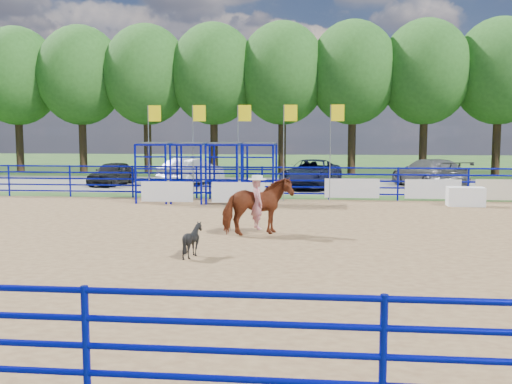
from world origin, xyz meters
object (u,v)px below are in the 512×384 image
(announcer_table, at_px, (466,197))
(car_d, at_px, (429,173))
(car_c, at_px, (311,174))
(car_a, at_px, (113,173))
(calf, at_px, (193,240))
(horse_and_rider, at_px, (257,204))
(car_b, at_px, (192,172))

(announcer_table, height_order, car_d, car_d)
(announcer_table, distance_m, car_c, 9.62)
(car_a, height_order, car_d, car_d)
(calf, bearing_deg, announcer_table, -74.63)
(horse_and_rider, height_order, car_c, horse_and_rider)
(car_d, bearing_deg, calf, 44.05)
(announcer_table, bearing_deg, calf, -131.10)
(horse_and_rider, distance_m, car_b, 16.33)
(calf, distance_m, car_d, 20.50)
(horse_and_rider, bearing_deg, announcer_table, 43.18)
(car_b, bearing_deg, car_c, -165.20)
(announcer_table, height_order, horse_and_rider, horse_and_rider)
(car_c, distance_m, car_d, 6.40)
(horse_and_rider, bearing_deg, car_a, 123.23)
(calf, relative_size, car_d, 0.15)
(announcer_table, xyz_separation_m, calf, (-9.10, -10.43, 0.02))
(calf, bearing_deg, car_a, -8.23)
(announcer_table, height_order, car_b, car_b)
(horse_and_rider, height_order, car_d, horse_and_rider)
(calf, distance_m, car_c, 17.91)
(horse_and_rider, relative_size, calf, 3.04)
(announcer_table, bearing_deg, car_c, 130.98)
(announcer_table, distance_m, car_a, 19.22)
(horse_and_rider, xyz_separation_m, car_c, (1.52, 14.60, -0.18))
(horse_and_rider, xyz_separation_m, car_a, (-9.81, 14.98, -0.27))
(car_a, xyz_separation_m, car_d, (17.69, 0.27, 0.12))
(announcer_table, relative_size, calf, 1.77)
(horse_and_rider, distance_m, calf, 3.38)
(car_b, bearing_deg, horse_and_rider, 130.76)
(calf, xyz_separation_m, car_a, (-8.54, 18.07, 0.25))
(announcer_table, bearing_deg, horse_and_rider, -136.82)
(car_c, bearing_deg, horse_and_rider, -83.04)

